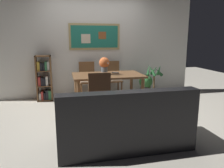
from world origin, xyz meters
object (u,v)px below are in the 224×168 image
at_px(dining_table, 108,79).
at_px(flower_vase, 104,64).
at_px(potted_palm, 154,82).
at_px(dining_chair_far_right, 113,76).
at_px(dining_chair_far_left, 87,77).
at_px(bookshelf, 44,80).
at_px(leather_couch, 124,124).
at_px(dining_chair_near_left, 99,93).
at_px(tv_remote, 115,73).
at_px(potted_ivy, 146,84).

bearing_deg(dining_table, flower_vase, -170.32).
distance_m(dining_table, potted_palm, 1.37).
bearing_deg(potted_palm, dining_table, -159.66).
bearing_deg(dining_chair_far_right, dining_table, -109.99).
relative_size(dining_table, potted_palm, 1.69).
xyz_separation_m(dining_chair_far_left, bookshelf, (-1.02, 0.07, -0.03)).
bearing_deg(bookshelf, leather_couch, -65.28).
relative_size(dining_chair_near_left, bookshelf, 0.84).
bearing_deg(tv_remote, dining_chair_far_left, 127.10).
distance_m(dining_chair_far_left, leather_couch, 2.59).
height_order(dining_table, dining_chair_far_left, dining_chair_far_left).
height_order(dining_chair_near_left, potted_palm, dining_chair_near_left).
relative_size(dining_table, leather_couch, 0.82).
xyz_separation_m(dining_table, dining_chair_near_left, (-0.34, -0.82, -0.10)).
relative_size(leather_couch, flower_vase, 4.95).
relative_size(dining_chair_near_left, potted_ivy, 1.61).
xyz_separation_m(dining_table, tv_remote, (0.19, 0.09, 0.10)).
relative_size(dining_chair_far_right, potted_palm, 1.05).
bearing_deg(potted_ivy, dining_chair_far_right, 176.53).
relative_size(dining_chair_near_left, dining_chair_far_left, 1.00).
bearing_deg(leather_couch, tv_remote, 79.62).
xyz_separation_m(dining_chair_near_left, flower_vase, (0.26, 0.80, 0.41)).
distance_m(dining_chair_near_left, tv_remote, 1.07).
bearing_deg(bookshelf, potted_palm, -8.67).
xyz_separation_m(dining_table, bookshelf, (-1.37, 0.87, -0.13)).
distance_m(dining_chair_near_left, potted_ivy, 2.20).
relative_size(leather_couch, tv_remote, 11.18).
distance_m(dining_chair_far_right, dining_chair_far_left, 0.64).
relative_size(dining_table, flower_vase, 4.04).
bearing_deg(dining_chair_far_left, dining_chair_near_left, -89.64).
bearing_deg(leather_couch, potted_palm, 57.66).
bearing_deg(dining_chair_near_left, flower_vase, 72.07).
distance_m(dining_table, dining_chair_far_right, 0.88).
distance_m(dining_chair_far_right, flower_vase, 1.00).
bearing_deg(potted_ivy, bookshelf, 177.66).
height_order(dining_chair_far_left, tv_remote, dining_chair_far_left).
bearing_deg(bookshelf, dining_chair_far_right, -1.74).
relative_size(dining_table, bookshelf, 1.35).
height_order(potted_palm, flower_vase, flower_vase).
distance_m(potted_ivy, potted_palm, 0.33).
height_order(dining_chair_near_left, bookshelf, bookshelf).
bearing_deg(dining_chair_far_left, potted_ivy, -1.32).
relative_size(dining_chair_far_right, tv_remote, 5.65).
bearing_deg(dining_chair_far_right, flower_vase, -114.15).
relative_size(dining_chair_far_right, leather_couch, 0.51).
xyz_separation_m(potted_ivy, tv_remote, (-0.98, -0.68, 0.43)).
bearing_deg(dining_chair_far_left, flower_vase, -71.68).
distance_m(dining_chair_far_left, potted_palm, 1.65).
xyz_separation_m(dining_chair_far_left, potted_ivy, (1.52, -0.03, -0.23)).
bearing_deg(tv_remote, dining_chair_far_right, 81.59).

